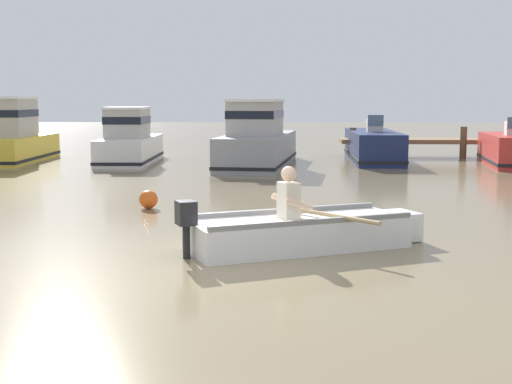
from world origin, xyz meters
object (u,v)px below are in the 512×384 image
object	(u,v)px
moored_boat_yellow	(13,138)
moored_boat_white	(130,142)
mooring_buoy	(149,199)
moored_boat_red	(511,150)
rowboat_with_person	(302,231)
moored_boat_navy	(373,146)
moored_boat_grey	(258,141)

from	to	relation	value
moored_boat_yellow	moored_boat_white	distance (m)	4.08
moored_boat_white	mooring_buoy	size ratio (longest dim) A/B	13.75
moored_boat_yellow	moored_boat_red	distance (m)	16.79
rowboat_with_person	mooring_buoy	size ratio (longest dim) A/B	9.67
rowboat_with_person	moored_boat_navy	bearing A→B (deg)	79.49
rowboat_with_person	moored_boat_white	world-z (taller)	moored_boat_white
moored_boat_red	moored_boat_navy	bearing A→B (deg)	159.49
moored_boat_white	moored_boat_yellow	bearing A→B (deg)	178.53
rowboat_with_person	moored_boat_grey	distance (m)	12.78
moored_boat_white	moored_boat_grey	bearing A→B (deg)	-12.81
moored_boat_grey	moored_boat_red	xyz separation A→B (m)	(8.28, 0.59, -0.31)
moored_boat_navy	mooring_buoy	world-z (taller)	moored_boat_navy
moored_boat_navy	mooring_buoy	distance (m)	12.72
rowboat_with_person	moored_boat_grey	world-z (taller)	moored_boat_grey
rowboat_with_person	mooring_buoy	xyz separation A→B (m)	(-2.93, 3.56, -0.07)
rowboat_with_person	moored_boat_red	bearing A→B (deg)	61.99
mooring_buoy	moored_boat_grey	bearing A→B (deg)	79.27
moored_boat_yellow	mooring_buoy	xyz separation A→B (m)	(6.77, -10.27, -0.64)
rowboat_with_person	moored_boat_yellow	xyz separation A→B (m)	(-9.70, 13.82, 0.57)
rowboat_with_person	moored_boat_yellow	world-z (taller)	moored_boat_yellow
moored_boat_yellow	moored_boat_white	bearing A→B (deg)	-1.47
moored_boat_yellow	moored_boat_navy	bearing A→B (deg)	5.03
moored_boat_yellow	moored_boat_grey	world-z (taller)	moored_boat_yellow
moored_boat_white	rowboat_with_person	bearing A→B (deg)	-67.71
moored_boat_grey	mooring_buoy	world-z (taller)	moored_boat_grey
moored_boat_yellow	moored_boat_red	bearing A→B (deg)	-1.76
moored_boat_white	moored_boat_grey	world-z (taller)	moored_boat_grey
moored_boat_white	moored_boat_grey	distance (m)	4.54
mooring_buoy	moored_boat_yellow	bearing A→B (deg)	123.39
moored_boat_navy	moored_boat_red	distance (m)	4.60
rowboat_with_person	moored_boat_grey	xyz separation A→B (m)	(-1.20, 12.71, 0.55)
moored_boat_white	moored_boat_red	distance (m)	12.71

